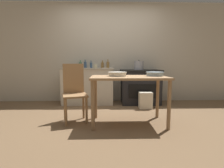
{
  "coord_description": "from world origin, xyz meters",
  "views": [
    {
      "loc": [
        -0.1,
        -3.07,
        1.01
      ],
      "look_at": [
        0.0,
        0.52,
        0.58
      ],
      "focal_mm": 28.0,
      "sensor_mm": 36.0,
      "label": 1
    }
  ],
  "objects_px": {
    "mixing_bowl_large": "(155,74)",
    "mixing_bowl_small": "(117,74)",
    "stock_pot": "(139,65)",
    "flour_sack": "(145,100)",
    "bottle_far_left": "(85,65)",
    "bottle_left": "(102,65)",
    "cup_right": "(72,66)",
    "bottle_center": "(108,65)",
    "work_table": "(129,83)",
    "bottle_mid_left": "(91,65)",
    "cup_center_right": "(96,66)",
    "chair": "(74,91)",
    "bottle_center_left": "(80,65)",
    "cup_mid_right": "(66,66)",
    "stove": "(140,87)"
  },
  "relations": [
    {
      "from": "mixing_bowl_large",
      "to": "mixing_bowl_small",
      "type": "xyz_separation_m",
      "value": [
        -0.63,
        -0.03,
        0.0
      ]
    },
    {
      "from": "mixing_bowl_large",
      "to": "stock_pot",
      "type": "bearing_deg",
      "value": 91.15
    },
    {
      "from": "flour_sack",
      "to": "bottle_far_left",
      "type": "relative_size",
      "value": 1.77
    },
    {
      "from": "bottle_left",
      "to": "cup_right",
      "type": "relative_size",
      "value": 2.04
    },
    {
      "from": "mixing_bowl_small",
      "to": "bottle_center",
      "type": "distance_m",
      "value": 1.53
    },
    {
      "from": "work_table",
      "to": "flour_sack",
      "type": "height_order",
      "value": "work_table"
    },
    {
      "from": "work_table",
      "to": "mixing_bowl_small",
      "type": "relative_size",
      "value": 4.03
    },
    {
      "from": "bottle_mid_left",
      "to": "bottle_center",
      "type": "xyz_separation_m",
      "value": [
        0.42,
        0.03,
        0.01
      ]
    },
    {
      "from": "cup_center_right",
      "to": "bottle_far_left",
      "type": "bearing_deg",
      "value": 128.53
    },
    {
      "from": "flour_sack",
      "to": "mixing_bowl_small",
      "type": "height_order",
      "value": "mixing_bowl_small"
    },
    {
      "from": "mixing_bowl_small",
      "to": "bottle_left",
      "type": "height_order",
      "value": "bottle_left"
    },
    {
      "from": "chair",
      "to": "bottle_far_left",
      "type": "bearing_deg",
      "value": 73.07
    },
    {
      "from": "work_table",
      "to": "stock_pot",
      "type": "xyz_separation_m",
      "value": [
        0.42,
        1.44,
        0.27
      ]
    },
    {
      "from": "chair",
      "to": "bottle_center_left",
      "type": "xyz_separation_m",
      "value": [
        -0.11,
        1.48,
        0.43
      ]
    },
    {
      "from": "flour_sack",
      "to": "bottle_center",
      "type": "bearing_deg",
      "value": 143.92
    },
    {
      "from": "bottle_far_left",
      "to": "mixing_bowl_large",
      "type": "bearing_deg",
      "value": -48.97
    },
    {
      "from": "work_table",
      "to": "mixing_bowl_small",
      "type": "distance_m",
      "value": 0.24
    },
    {
      "from": "bottle_far_left",
      "to": "bottle_mid_left",
      "type": "height_order",
      "value": "bottle_far_left"
    },
    {
      "from": "stock_pot",
      "to": "bottle_far_left",
      "type": "bearing_deg",
      "value": 171.5
    },
    {
      "from": "bottle_center_left",
      "to": "mixing_bowl_large",
      "type": "bearing_deg",
      "value": -46.58
    },
    {
      "from": "bottle_center",
      "to": "cup_center_right",
      "type": "distance_m",
      "value": 0.41
    },
    {
      "from": "cup_mid_right",
      "to": "cup_right",
      "type": "bearing_deg",
      "value": -20.26
    },
    {
      "from": "work_table",
      "to": "bottle_center_left",
      "type": "bearing_deg",
      "value": 122.33
    },
    {
      "from": "flour_sack",
      "to": "bottle_center_left",
      "type": "relative_size",
      "value": 1.89
    },
    {
      "from": "bottle_left",
      "to": "cup_right",
      "type": "height_order",
      "value": "bottle_left"
    },
    {
      "from": "mixing_bowl_small",
      "to": "cup_mid_right",
      "type": "bearing_deg",
      "value": 131.71
    },
    {
      "from": "bottle_mid_left",
      "to": "bottle_far_left",
      "type": "bearing_deg",
      "value": 145.79
    },
    {
      "from": "mixing_bowl_small",
      "to": "bottle_center",
      "type": "xyz_separation_m",
      "value": [
        -0.15,
        1.52,
        0.14
      ]
    },
    {
      "from": "flour_sack",
      "to": "stock_pot",
      "type": "relative_size",
      "value": 1.5
    },
    {
      "from": "bottle_center",
      "to": "cup_center_right",
      "type": "height_order",
      "value": "bottle_center"
    },
    {
      "from": "cup_center_right",
      "to": "cup_right",
      "type": "xyz_separation_m",
      "value": [
        -0.55,
        0.0,
        0.0
      ]
    },
    {
      "from": "chair",
      "to": "bottle_center",
      "type": "relative_size",
      "value": 4.7
    },
    {
      "from": "mixing_bowl_large",
      "to": "cup_right",
      "type": "relative_size",
      "value": 3.27
    },
    {
      "from": "stove",
      "to": "work_table",
      "type": "distance_m",
      "value": 1.56
    },
    {
      "from": "work_table",
      "to": "mixing_bowl_large",
      "type": "distance_m",
      "value": 0.48
    },
    {
      "from": "work_table",
      "to": "bottle_mid_left",
      "type": "bearing_deg",
      "value": 116.37
    },
    {
      "from": "chair",
      "to": "cup_mid_right",
      "type": "bearing_deg",
      "value": 93.0
    },
    {
      "from": "bottle_mid_left",
      "to": "bottle_center_left",
      "type": "relative_size",
      "value": 0.95
    },
    {
      "from": "bottle_mid_left",
      "to": "cup_center_right",
      "type": "bearing_deg",
      "value": -62.94
    },
    {
      "from": "chair",
      "to": "cup_center_right",
      "type": "relative_size",
      "value": 11.15
    },
    {
      "from": "stock_pot",
      "to": "bottle_mid_left",
      "type": "relative_size",
      "value": 1.33
    },
    {
      "from": "work_table",
      "to": "bottle_center_left",
      "type": "distance_m",
      "value": 1.97
    },
    {
      "from": "mixing_bowl_small",
      "to": "bottle_center_left",
      "type": "distance_m",
      "value": 1.82
    },
    {
      "from": "stock_pot",
      "to": "mixing_bowl_large",
      "type": "distance_m",
      "value": 1.37
    },
    {
      "from": "work_table",
      "to": "bottle_center_left",
      "type": "height_order",
      "value": "bottle_center_left"
    },
    {
      "from": "work_table",
      "to": "bottle_far_left",
      "type": "distance_m",
      "value": 1.9
    },
    {
      "from": "cup_right",
      "to": "mixing_bowl_large",
      "type": "bearing_deg",
      "value": -36.63
    },
    {
      "from": "bottle_mid_left",
      "to": "cup_mid_right",
      "type": "height_order",
      "value": "bottle_mid_left"
    },
    {
      "from": "mixing_bowl_large",
      "to": "bottle_mid_left",
      "type": "bearing_deg",
      "value": 129.58
    },
    {
      "from": "flour_sack",
      "to": "bottle_far_left",
      "type": "xyz_separation_m",
      "value": [
        -1.41,
        0.68,
        0.79
      ]
    }
  ]
}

